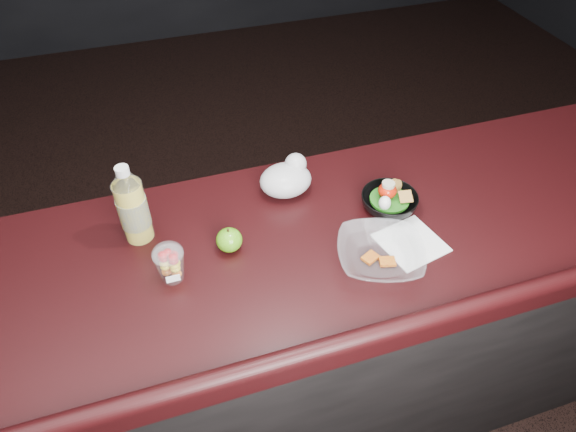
# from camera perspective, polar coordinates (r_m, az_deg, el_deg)

# --- Properties ---
(counter) EXTENTS (4.06, 0.71, 1.02)m
(counter) POSITION_cam_1_polar(r_m,az_deg,el_deg) (1.81, -2.29, -14.65)
(counter) COLOR black
(counter) RESTS_ON ground
(lemonade_bottle) EXTENTS (0.08, 0.08, 0.24)m
(lemonade_bottle) POSITION_cam_1_polar(r_m,az_deg,el_deg) (1.43, -16.84, 0.72)
(lemonade_bottle) COLOR gold
(lemonade_bottle) RESTS_ON counter
(fruit_cup) EXTENTS (0.08, 0.08, 0.11)m
(fruit_cup) POSITION_cam_1_polar(r_m,az_deg,el_deg) (1.33, -13.01, -5.05)
(fruit_cup) COLOR white
(fruit_cup) RESTS_ON counter
(green_apple) EXTENTS (0.07, 0.07, 0.07)m
(green_apple) POSITION_cam_1_polar(r_m,az_deg,el_deg) (1.39, -6.56, -2.66)
(green_apple) COLOR #407D0E
(green_apple) RESTS_ON counter
(plastic_bag) EXTENTS (0.16, 0.13, 0.12)m
(plastic_bag) POSITION_cam_1_polar(r_m,az_deg,el_deg) (1.54, -0.12, 4.24)
(plastic_bag) COLOR silver
(plastic_bag) RESTS_ON counter
(snack_bowl) EXTENTS (0.21, 0.21, 0.09)m
(snack_bowl) POSITION_cam_1_polar(r_m,az_deg,el_deg) (1.53, 11.13, 1.63)
(snack_bowl) COLOR black
(snack_bowl) RESTS_ON counter
(takeout_bowl) EXTENTS (0.29, 0.29, 0.06)m
(takeout_bowl) POSITION_cam_1_polar(r_m,az_deg,el_deg) (1.37, 10.18, -4.25)
(takeout_bowl) COLOR silver
(takeout_bowl) RESTS_ON counter
(paper_napkin) EXTENTS (0.19, 0.19, 0.00)m
(paper_napkin) POSITION_cam_1_polar(r_m,az_deg,el_deg) (1.46, 13.49, -2.91)
(paper_napkin) COLOR white
(paper_napkin) RESTS_ON counter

